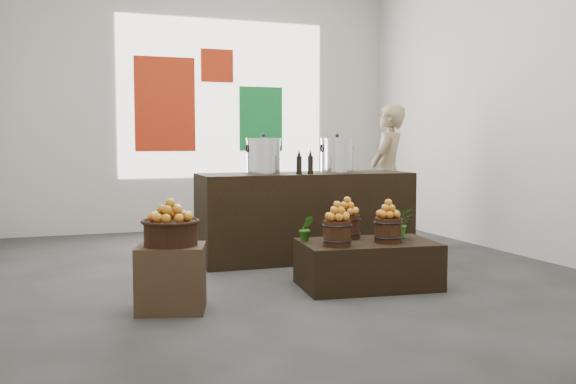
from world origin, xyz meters
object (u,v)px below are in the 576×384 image
object	(u,v)px
display_table	(367,264)
wicker_basket	(171,233)
stock_pot_center	(337,156)
crate	(171,278)
shopper	(388,173)
stock_pot_left	(264,157)
counter	(305,216)

from	to	relation	value
display_table	wicker_basket	bearing A→B (deg)	-166.96
wicker_basket	stock_pot_center	size ratio (longest dim) A/B	1.13
crate	shopper	distance (m)	4.24
stock_pot_left	crate	bearing A→B (deg)	-128.08
counter	stock_pot_center	bearing A→B (deg)	-0.00
counter	stock_pot_left	size ratio (longest dim) A/B	6.47
crate	counter	distance (m)	2.51
stock_pot_center	counter	bearing A→B (deg)	178.46
counter	shopper	bearing A→B (deg)	29.67
crate	shopper	bearing A→B (deg)	36.80
wicker_basket	stock_pot_left	world-z (taller)	stock_pot_left
display_table	shopper	distance (m)	2.83
stock_pot_left	shopper	size ratio (longest dim) A/B	0.20
wicker_basket	shopper	xyz separation A→B (m)	(3.35, 2.51, 0.29)
crate	display_table	world-z (taller)	crate
crate	shopper	size ratio (longest dim) A/B	0.29
counter	display_table	bearing A→B (deg)	-87.51
counter	shopper	size ratio (longest dim) A/B	1.32
display_table	shopper	xyz separation A→B (m)	(1.49, 2.31, 0.71)
wicker_basket	counter	world-z (taller)	counter
stock_pot_center	display_table	bearing A→B (deg)	-103.68
wicker_basket	counter	size ratio (longest dim) A/B	0.17
counter	shopper	distance (m)	1.77
counter	stock_pot_left	xyz separation A→B (m)	(-0.50, 0.01, 0.69)
counter	stock_pot_center	xyz separation A→B (m)	(0.39, -0.01, 0.69)
display_table	stock_pot_left	distance (m)	1.87
crate	display_table	bearing A→B (deg)	6.21
shopper	stock_pot_center	bearing A→B (deg)	-6.74
counter	stock_pot_center	distance (m)	0.79
crate	display_table	size ratio (longest dim) A/B	0.43
wicker_basket	stock_pot_center	world-z (taller)	stock_pot_center
stock_pot_center	stock_pot_left	bearing A→B (deg)	178.46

